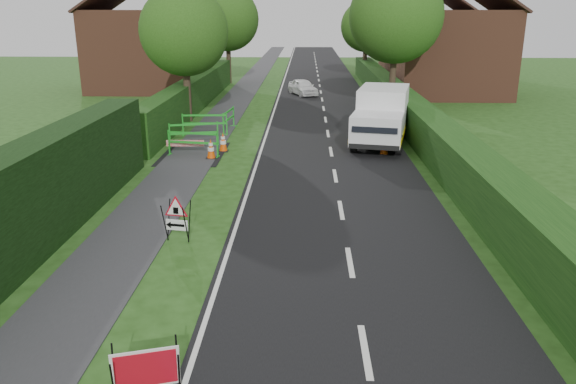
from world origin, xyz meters
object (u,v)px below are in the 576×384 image
object	(u,v)px
triangle_sign	(175,215)
works_van	(381,115)
red_rect_sign	(146,370)
hatchback_car	(303,87)

from	to	relation	value
triangle_sign	works_van	xyz separation A→B (m)	(6.37, 10.99, 0.53)
red_rect_sign	triangle_sign	bearing A→B (deg)	82.22
triangle_sign	works_van	bearing A→B (deg)	70.13
red_rect_sign	triangle_sign	world-z (taller)	triangle_sign
red_rect_sign	works_van	size ratio (longest dim) A/B	0.20
red_rect_sign	triangle_sign	xyz separation A→B (m)	(-0.87, 5.84, 0.23)
works_van	hatchback_car	distance (m)	14.96
hatchback_car	works_van	bearing A→B (deg)	-98.13
triangle_sign	red_rect_sign	bearing A→B (deg)	-71.27
red_rect_sign	works_van	xyz separation A→B (m)	(5.50, 16.83, 0.76)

